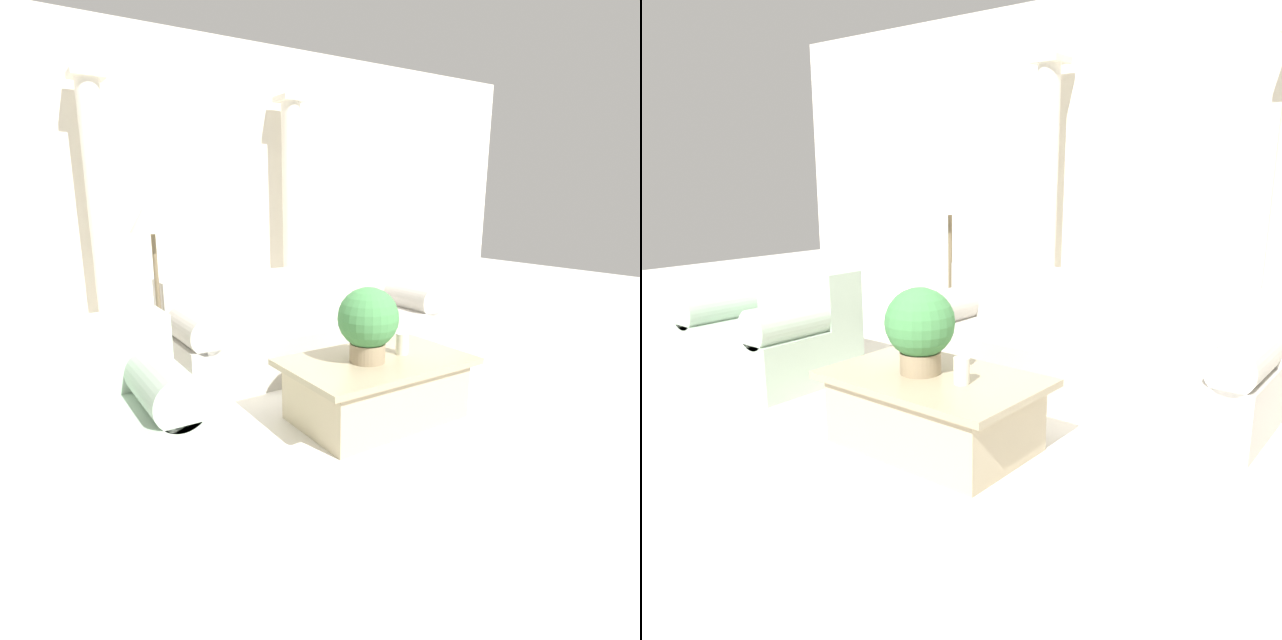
{
  "view_description": "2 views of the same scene",
  "coord_description": "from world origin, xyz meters",
  "views": [
    {
      "loc": [
        -2.05,
        -2.92,
        1.47
      ],
      "look_at": [
        -0.13,
        0.01,
        0.6
      ],
      "focal_mm": 28.0,
      "sensor_mm": 36.0,
      "label": 1
    },
    {
      "loc": [
        2.17,
        -3.0,
        1.53
      ],
      "look_at": [
        -0.09,
        -0.13,
        0.66
      ],
      "focal_mm": 35.0,
      "sensor_mm": 36.0,
      "label": 2
    }
  ],
  "objects": [
    {
      "name": "loveseat",
      "position": [
        -1.85,
        -0.24,
        0.35
      ],
      "size": [
        1.18,
        0.88,
        0.82
      ],
      "color": "#A9BFA9",
      "rests_on": "ground_plane"
    },
    {
      "name": "floor_lamp",
      "position": [
        -1.04,
        0.91,
        1.25
      ],
      "size": [
        0.33,
        0.33,
        1.5
      ],
      "color": "brown",
      "rests_on": "ground_plane"
    },
    {
      "name": "pillar_candle",
      "position": [
        0.2,
        -0.51,
        0.5
      ],
      "size": [
        0.09,
        0.09,
        0.15
      ],
      "color": "silver",
      "rests_on": "coffee_table"
    },
    {
      "name": "ground_plane",
      "position": [
        0.0,
        0.0,
        0.0
      ],
      "size": [
        16.0,
        16.0,
        0.0
      ],
      "primitive_type": "plane",
      "color": "silver"
    },
    {
      "name": "potted_plant",
      "position": [
        -0.1,
        -0.5,
        0.69
      ],
      "size": [
        0.4,
        0.4,
        0.49
      ],
      "color": "#937F60",
      "rests_on": "coffee_table"
    },
    {
      "name": "column_left",
      "position": [
        -1.11,
        2.5,
        1.33
      ],
      "size": [
        0.32,
        0.32,
        2.6
      ],
      "color": "silver",
      "rests_on": "ground_plane"
    },
    {
      "name": "coffee_table",
      "position": [
        -0.01,
        -0.49,
        0.22
      ],
      "size": [
        1.21,
        0.78,
        0.42
      ],
      "color": "tan",
      "rests_on": "ground_plane"
    },
    {
      "name": "wall_back",
      "position": [
        0.0,
        2.81,
        1.6
      ],
      "size": [
        10.0,
        0.06,
        3.2
      ],
      "color": "silver",
      "rests_on": "ground_plane"
    },
    {
      "name": "sofa_long",
      "position": [
        0.24,
        0.81,
        0.33
      ],
      "size": [
        2.48,
        0.88,
        0.82
      ],
      "color": "#B7B2A8",
      "rests_on": "ground_plane"
    }
  ]
}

